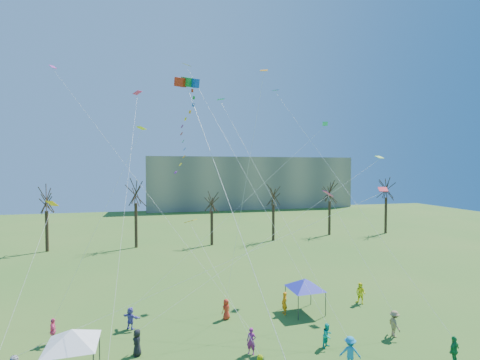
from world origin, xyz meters
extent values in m
cube|color=gray|center=(22.00, 82.00, 7.50)|extent=(60.00, 14.00, 15.00)
cylinder|color=black|center=(-19.98, 36.36, 2.87)|extent=(0.44, 0.44, 5.74)
cylinder|color=black|center=(-7.92, 35.93, 3.30)|extent=(0.44, 0.44, 6.59)
cylinder|color=black|center=(3.24, 34.91, 2.60)|extent=(0.44, 0.44, 5.20)
cylinder|color=black|center=(13.45, 35.72, 2.94)|extent=(0.44, 0.44, 5.88)
cylinder|color=black|center=(24.62, 37.81, 2.97)|extent=(0.44, 0.44, 5.93)
cylinder|color=black|center=(35.28, 36.80, 3.24)|extent=(0.44, 0.44, 6.48)
cube|color=red|center=(-2.90, 9.84, 18.12)|extent=(0.94, 1.02, 0.89)
cube|color=#12892F|center=(-2.43, 9.84, 18.12)|extent=(0.94, 1.02, 0.89)
cube|color=#0E48B5|center=(-1.95, 9.84, 18.12)|extent=(0.94, 1.02, 0.89)
cylinder|color=white|center=(-0.72, 2.95, 9.94)|extent=(0.02, 0.02, 20.56)
cylinder|color=#3F3F44|center=(-10.53, 5.50, 1.00)|extent=(0.07, 0.07, 2.01)
cylinder|color=#3F3F44|center=(-8.05, 5.61, 1.00)|extent=(0.07, 0.07, 2.01)
pyramid|color=white|center=(-9.23, 4.31, 2.44)|extent=(3.83, 3.83, 0.86)
cylinder|color=#3F3F44|center=(5.88, 8.21, 0.96)|extent=(0.07, 0.07, 1.93)
cylinder|color=#3F3F44|center=(8.26, 8.33, 0.96)|extent=(0.07, 0.07, 1.93)
cylinder|color=#3F3F44|center=(5.75, 10.59, 0.96)|extent=(0.07, 0.07, 1.93)
cylinder|color=#3F3F44|center=(8.13, 10.71, 0.96)|extent=(0.07, 0.07, 1.93)
pyramid|color=#2228AC|center=(7.01, 9.46, 2.34)|extent=(3.67, 3.67, 0.83)
imported|color=#1782BB|center=(6.35, 1.74, 0.93)|extent=(1.38, 1.14, 1.86)
imported|color=#1D8542|center=(12.59, 0.59, 0.86)|extent=(1.09, 0.73, 1.71)
imported|color=black|center=(-5.91, 6.07, 0.82)|extent=(0.73, 0.91, 1.63)
imported|color=#882272|center=(1.09, 4.51, 0.83)|extent=(0.72, 0.65, 1.65)
imported|color=#0CAA99|center=(6.17, 4.13, 0.78)|extent=(0.95, 0.87, 1.56)
imported|color=#8E754D|center=(11.39, 4.28, 0.91)|extent=(0.82, 1.25, 1.81)
imported|color=#FF548E|center=(-11.47, 8.79, 0.86)|extent=(0.76, 1.09, 1.72)
imported|color=#6055B8|center=(-6.61, 9.73, 0.81)|extent=(1.49, 1.26, 1.61)
imported|color=red|center=(0.50, 9.69, 0.78)|extent=(0.91, 0.81, 1.56)
imported|color=orange|center=(5.22, 9.46, 0.89)|extent=(0.47, 0.68, 1.77)
imported|color=#FFF91A|center=(12.39, 9.84, 0.91)|extent=(1.05, 1.11, 1.82)
cube|color=#F4B20C|center=(-10.86, 7.00, 9.59)|extent=(0.67, 0.71, 0.38)
cylinder|color=white|center=(-11.43, 3.73, 5.45)|extent=(0.01, 0.01, 10.32)
cube|color=#E62693|center=(-6.32, 15.75, 18.46)|extent=(0.87, 0.86, 0.28)
cylinder|color=white|center=(-6.65, 8.15, 9.88)|extent=(0.01, 0.01, 22.65)
cube|color=gold|center=(-2.58, 5.55, 8.43)|extent=(0.82, 0.77, 0.22)
cylinder|color=white|center=(-0.90, 3.60, 4.87)|extent=(0.01, 0.01, 8.48)
cube|color=#1BD1CA|center=(0.54, 12.16, 17.49)|extent=(0.64, 0.51, 0.14)
cylinder|color=white|center=(3.45, 6.95, 9.39)|extent=(0.01, 0.01, 19.79)
cube|color=#2485CF|center=(7.69, 18.73, 20.11)|extent=(0.81, 0.74, 0.15)
cylinder|color=white|center=(10.14, 9.66, 10.70)|extent=(0.01, 0.01, 26.31)
cube|color=red|center=(9.96, 3.83, 10.35)|extent=(0.82, 0.89, 0.27)
cylinder|color=white|center=(-1.13, 4.26, 5.82)|extent=(0.01, 0.01, 23.83)
cube|color=#82D732|center=(15.12, 11.29, 12.77)|extent=(0.58, 0.72, 0.27)
cylinder|color=white|center=(4.60, 8.68, 7.03)|extent=(0.01, 0.01, 24.33)
cube|color=#BD36A5|center=(-13.48, 17.17, 20.64)|extent=(0.68, 0.68, 0.35)
cylinder|color=white|center=(-6.20, 10.84, 10.97)|extent=(0.01, 0.01, 27.05)
cube|color=yellow|center=(-1.65, 19.74, 22.44)|extent=(0.96, 0.96, 0.34)
cylinder|color=white|center=(2.26, 11.94, 11.87)|extent=(0.01, 0.01, 27.11)
cube|color=#E8268E|center=(7.83, 7.32, 9.85)|extent=(0.66, 0.58, 0.44)
cylinder|color=white|center=(9.61, 5.80, 5.57)|extent=(0.01, 0.01, 9.39)
cube|color=#D4E317|center=(-5.76, 10.70, 14.75)|extent=(0.77, 0.78, 0.20)
cylinder|color=white|center=(-8.61, 9.75, 8.03)|extent=(0.01, 0.01, 14.38)
cube|color=#16AAAA|center=(12.46, 16.64, 16.41)|extent=(0.75, 0.80, 0.36)
cylinder|color=white|center=(2.93, 13.18, 8.85)|extent=(0.01, 0.01, 25.06)
cube|color=orange|center=(2.78, 7.33, 18.66)|extent=(0.72, 0.79, 0.29)
cylinder|color=white|center=(1.64, 8.51, 9.98)|extent=(0.01, 0.01, 17.28)
camera|label=1|loc=(-4.45, -15.44, 11.73)|focal=25.00mm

